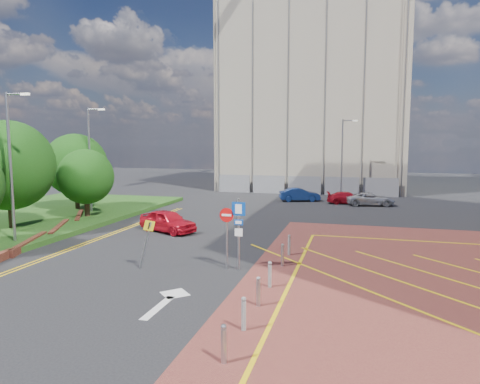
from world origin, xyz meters
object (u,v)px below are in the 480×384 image
at_px(tree_c, 86,177).
at_px(sign_cluster, 234,226).
at_px(lamp_left_near, 11,161).
at_px(car_blue_back, 300,195).
at_px(lamp_back, 343,155).
at_px(car_red_back, 348,198).
at_px(car_red_left, 168,221).
at_px(tree_b, 8,165).
at_px(warning_sign, 147,238).
at_px(tree_d, 76,165).
at_px(lamp_left_far, 90,156).
at_px(car_silver_back, 370,199).

xyz_separation_m(tree_c, sign_cluster, (13.80, -9.02, -1.24)).
height_order(lamp_left_near, car_blue_back, lamp_left_near).
xyz_separation_m(lamp_back, car_red_back, (0.69, -4.29, -3.80)).
bearing_deg(car_red_left, tree_b, 129.43).
relative_size(warning_sign, car_red_back, 0.59).
height_order(tree_b, tree_d, tree_b).
bearing_deg(lamp_left_far, lamp_left_near, -78.69).
xyz_separation_m(lamp_back, car_red_left, (-10.12, -20.28, -3.66)).
xyz_separation_m(tree_d, lamp_left_far, (2.08, -1.00, 0.79)).
xyz_separation_m(tree_d, car_blue_back, (16.72, 11.31, -3.23)).
height_order(tree_c, sign_cluster, tree_c).
height_order(car_red_left, car_blue_back, car_red_left).
relative_size(lamp_back, car_blue_back, 2.06).
relative_size(tree_d, lamp_left_near, 0.76).
bearing_deg(lamp_back, tree_c, -134.32).
distance_m(tree_b, car_red_left, 10.46).
relative_size(lamp_left_near, lamp_left_far, 1.00).
xyz_separation_m(lamp_left_far, car_silver_back, (21.17, 11.13, -4.07)).
distance_m(sign_cluster, warning_sign, 3.92).
xyz_separation_m(tree_b, tree_c, (2.00, 5.00, -1.04)).
bearing_deg(lamp_left_near, car_silver_back, 47.79).
relative_size(tree_d, car_silver_back, 1.44).
height_order(car_red_back, car_silver_back, car_silver_back).
bearing_deg(car_silver_back, car_red_back, 64.02).
bearing_deg(car_red_back, car_blue_back, 74.83).
bearing_deg(car_silver_back, tree_b, 119.41).
bearing_deg(car_blue_back, lamp_left_near, 132.92).
relative_size(tree_b, car_red_left, 1.65).
xyz_separation_m(tree_d, car_red_left, (10.46, -5.28, -3.17)).
height_order(tree_b, car_silver_back, tree_b).
bearing_deg(lamp_left_near, car_blue_back, 60.47).
bearing_deg(tree_c, tree_d, 135.00).
xyz_separation_m(warning_sign, car_blue_back, (3.66, 24.37, -0.79)).
height_order(tree_d, warning_sign, tree_d).
distance_m(lamp_left_near, car_blue_back, 25.95).
relative_size(car_red_left, car_silver_back, 0.97).
height_order(lamp_left_near, sign_cluster, lamp_left_near).
distance_m(tree_c, car_blue_back, 19.99).
xyz_separation_m(tree_b, lamp_left_far, (1.08, 7.00, 0.42)).
xyz_separation_m(lamp_left_near, car_blue_back, (12.64, 22.31, -4.02)).
bearing_deg(tree_b, warning_sign, -22.75).
relative_size(tree_c, lamp_left_far, 0.61).
bearing_deg(lamp_left_far, lamp_back, 40.86).
height_order(lamp_back, warning_sign, lamp_back).
distance_m(tree_b, sign_cluster, 16.46).
xyz_separation_m(lamp_left_near, lamp_back, (16.50, 26.00, -0.30)).
bearing_deg(tree_c, sign_cluster, -33.16).
distance_m(tree_c, lamp_back, 25.19).
bearing_deg(car_red_left, car_silver_back, -16.25).
relative_size(lamp_left_near, car_blue_back, 2.06).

